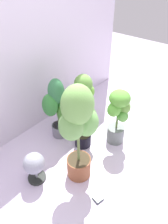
{
  "coord_description": "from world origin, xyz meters",
  "views": [
    {
      "loc": [
        -1.29,
        -0.99,
        1.8
      ],
      "look_at": [
        0.09,
        0.17,
        0.44
      ],
      "focal_mm": 33.61,
      "sensor_mm": 36.0,
      "label": 1
    }
  ],
  "objects_px": {
    "potted_plant_center": "(84,120)",
    "potted_plant_back_center": "(57,106)",
    "potted_plant_front_right": "(118,114)",
    "hygrometer_box": "(98,198)",
    "potted_plant_back_right": "(84,97)",
    "potted_plant_front_left": "(78,127)",
    "floor_fan": "(34,165)"
  },
  "relations": [
    {
      "from": "potted_plant_center",
      "to": "potted_plant_back_center",
      "type": "relative_size",
      "value": 0.83
    },
    {
      "from": "potted_plant_front_right",
      "to": "hygrometer_box",
      "type": "xyz_separation_m",
      "value": [
        -0.75,
        -0.3,
        -0.38
      ]
    },
    {
      "from": "potted_plant_center",
      "to": "potted_plant_front_right",
      "type": "height_order",
      "value": "potted_plant_front_right"
    },
    {
      "from": "potted_plant_back_right",
      "to": "hygrometer_box",
      "type": "relative_size",
      "value": 7.37
    },
    {
      "from": "potted_plant_back_center",
      "to": "potted_plant_front_right",
      "type": "bearing_deg",
      "value": -57.63
    },
    {
      "from": "potted_plant_center",
      "to": "potted_plant_front_left",
      "type": "bearing_deg",
      "value": -146.22
    },
    {
      "from": "potted_plant_front_right",
      "to": "potted_plant_front_left",
      "type": "height_order",
      "value": "potted_plant_front_left"
    },
    {
      "from": "potted_plant_front_left",
      "to": "hygrometer_box",
      "type": "relative_size",
      "value": 10.97
    },
    {
      "from": "potted_plant_center",
      "to": "potted_plant_front_left",
      "type": "height_order",
      "value": "potted_plant_front_left"
    },
    {
      "from": "potted_plant_center",
      "to": "hygrometer_box",
      "type": "bearing_deg",
      "value": -129.48
    },
    {
      "from": "potted_plant_center",
      "to": "hygrometer_box",
      "type": "height_order",
      "value": "potted_plant_center"
    },
    {
      "from": "potted_plant_back_right",
      "to": "hygrometer_box",
      "type": "bearing_deg",
      "value": -133.24
    },
    {
      "from": "potted_plant_back_right",
      "to": "potted_plant_front_left",
      "type": "xyz_separation_m",
      "value": [
        -0.66,
        -0.49,
        0.22
      ]
    },
    {
      "from": "potted_plant_back_right",
      "to": "potted_plant_back_center",
      "type": "bearing_deg",
      "value": 170.6
    },
    {
      "from": "potted_plant_back_right",
      "to": "potted_plant_front_right",
      "type": "bearing_deg",
      "value": -92.14
    },
    {
      "from": "potted_plant_back_right",
      "to": "potted_plant_front_left",
      "type": "height_order",
      "value": "potted_plant_front_left"
    },
    {
      "from": "potted_plant_back_right",
      "to": "floor_fan",
      "type": "distance_m",
      "value": 1.02
    },
    {
      "from": "potted_plant_back_center",
      "to": "floor_fan",
      "type": "height_order",
      "value": "potted_plant_back_center"
    },
    {
      "from": "potted_plant_front_right",
      "to": "floor_fan",
      "type": "height_order",
      "value": "potted_plant_front_right"
    },
    {
      "from": "potted_plant_front_left",
      "to": "potted_plant_center",
      "type": "bearing_deg",
      "value": 33.78
    },
    {
      "from": "potted_plant_back_center",
      "to": "potted_plant_back_right",
      "type": "bearing_deg",
      "value": -9.4
    },
    {
      "from": "potted_plant_center",
      "to": "potted_plant_front_right",
      "type": "relative_size",
      "value": 0.93
    },
    {
      "from": "potted_plant_center",
      "to": "potted_plant_back_center",
      "type": "distance_m",
      "value": 0.35
    },
    {
      "from": "potted_plant_front_left",
      "to": "floor_fan",
      "type": "height_order",
      "value": "potted_plant_front_left"
    },
    {
      "from": "potted_plant_center",
      "to": "floor_fan",
      "type": "xyz_separation_m",
      "value": [
        -0.67,
        0.05,
        -0.15
      ]
    },
    {
      "from": "potted_plant_back_right",
      "to": "hygrometer_box",
      "type": "xyz_separation_m",
      "value": [
        -0.77,
        -0.82,
        -0.39
      ]
    },
    {
      "from": "potted_plant_front_right",
      "to": "potted_plant_center",
      "type": "bearing_deg",
      "value": 139.8
    },
    {
      "from": "potted_plant_center",
      "to": "potted_plant_front_left",
      "type": "distance_m",
      "value": 0.49
    },
    {
      "from": "hygrometer_box",
      "to": "potted_plant_back_center",
      "type": "bearing_deg",
      "value": 167.96
    },
    {
      "from": "potted_plant_back_center",
      "to": "potted_plant_front_left",
      "type": "height_order",
      "value": "potted_plant_front_left"
    },
    {
      "from": "potted_plant_front_right",
      "to": "potted_plant_front_left",
      "type": "bearing_deg",
      "value": 178.32
    },
    {
      "from": "potted_plant_back_center",
      "to": "potted_plant_back_right",
      "type": "xyz_separation_m",
      "value": [
        0.38,
        -0.06,
        -0.04
      ]
    }
  ]
}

